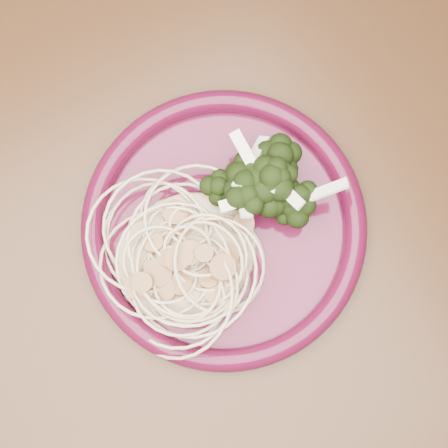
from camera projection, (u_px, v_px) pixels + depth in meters
dining_table at (227, 175)px, 0.70m from camera, size 1.20×0.80×0.75m
dinner_plate at (224, 226)px, 0.58m from camera, size 0.30×0.30×0.02m
spaghetti_pile at (186, 254)px, 0.56m from camera, size 0.15×0.14×0.03m
scallop_cluster at (183, 248)px, 0.53m from camera, size 0.14×0.14×0.04m
broccoli_pile at (271, 185)px, 0.56m from camera, size 0.11×0.16×0.05m
onion_garnish at (274, 176)px, 0.53m from camera, size 0.08×0.10×0.05m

